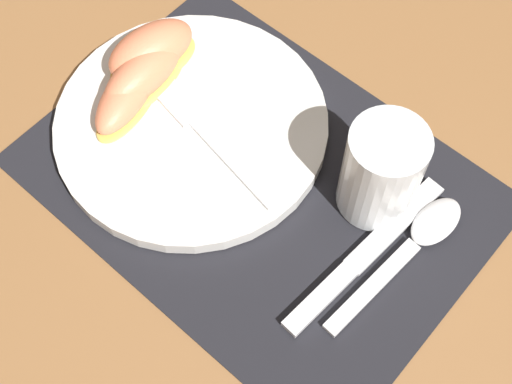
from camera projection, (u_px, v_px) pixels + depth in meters
ground_plane at (258, 182)px, 0.68m from camera, size 3.00×3.00×0.00m
placemat at (258, 181)px, 0.68m from camera, size 0.42×0.30×0.00m
plate at (191, 125)px, 0.69m from camera, size 0.27×0.27×0.02m
juice_glass at (380, 175)px, 0.63m from camera, size 0.07×0.07×0.10m
knife at (362, 257)px, 0.63m from camera, size 0.03×0.20×0.01m
spoon at (419, 238)px, 0.64m from camera, size 0.04×0.18×0.01m
fork at (200, 126)px, 0.68m from camera, size 0.19×0.05×0.00m
citrus_wedge_0 at (151, 52)px, 0.70m from camera, size 0.07×0.10×0.05m
citrus_wedge_1 at (142, 77)px, 0.69m from camera, size 0.05×0.10×0.04m
citrus_wedge_2 at (129, 91)px, 0.69m from camera, size 0.08×0.12×0.03m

